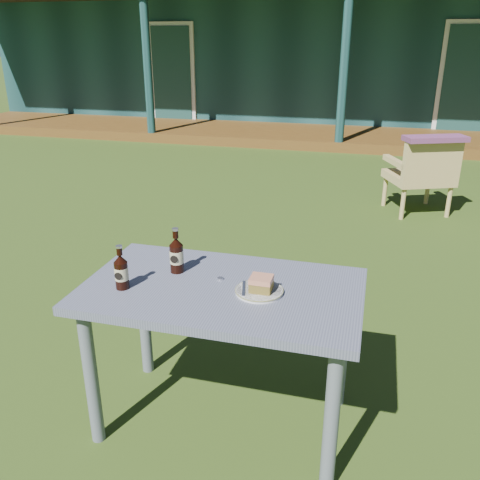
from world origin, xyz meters
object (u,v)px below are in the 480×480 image
(cake_slice, at_px, (261,283))
(cola_bottle_near, at_px, (176,255))
(cafe_table, at_px, (222,307))
(plate, at_px, (259,291))
(cola_bottle_far, at_px, (121,271))
(armchair_left, at_px, (423,172))

(cake_slice, bearing_deg, cola_bottle_near, 165.78)
(cafe_table, distance_m, plate, 0.20)
(cola_bottle_near, distance_m, cola_bottle_far, 0.27)
(cafe_table, relative_size, cola_bottle_near, 5.66)
(cafe_table, xyz_separation_m, cola_bottle_far, (-0.41, -0.12, 0.18))
(plate, distance_m, cola_bottle_near, 0.43)
(cola_bottle_near, bearing_deg, cola_bottle_far, -127.59)
(cola_bottle_far, relative_size, armchair_left, 0.25)
(plate, height_order, armchair_left, armchair_left)
(cake_slice, bearing_deg, cafe_table, 174.68)
(cola_bottle_far, distance_m, armchair_left, 3.92)
(cafe_table, bearing_deg, cola_bottle_far, -162.95)
(cake_slice, height_order, cola_bottle_far, cola_bottle_far)
(cola_bottle_near, relative_size, armchair_left, 0.27)
(cafe_table, bearing_deg, armchair_left, 72.97)
(cake_slice, bearing_deg, cola_bottle_far, -169.49)
(cola_bottle_near, bearing_deg, cafe_table, -20.36)
(cafe_table, xyz_separation_m, plate, (0.17, -0.01, 0.11))
(plate, xyz_separation_m, armchair_left, (0.90, 3.50, -0.28))
(cafe_table, bearing_deg, cola_bottle_near, 159.64)
(cake_slice, relative_size, cola_bottle_near, 0.43)
(plate, height_order, cola_bottle_far, cola_bottle_far)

